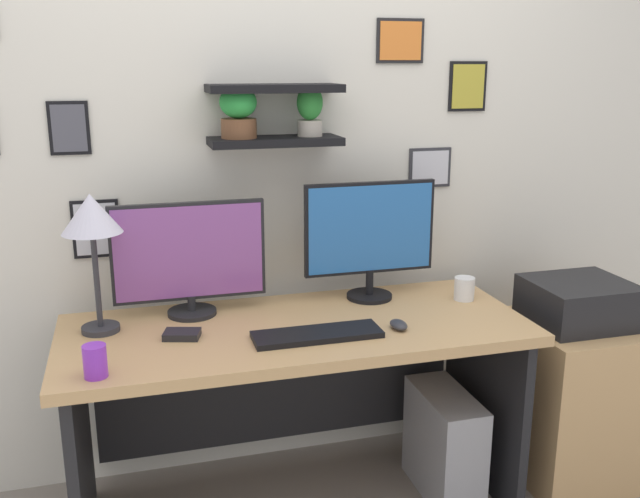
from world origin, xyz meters
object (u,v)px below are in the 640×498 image
at_px(computer_mouse, 399,325).
at_px(printer, 579,302).
at_px(desk, 294,372).
at_px(scissors_tray, 182,334).
at_px(keyboard, 317,334).
at_px(desk_lamp, 92,222).
at_px(computer_tower_right, 444,444).
at_px(drawer_cabinet, 569,398).
at_px(pen_cup, 95,361).
at_px(coffee_mug, 464,289).
at_px(monitor_left, 189,257).
at_px(monitor_right, 370,235).

xyz_separation_m(computer_mouse, printer, (0.80, 0.09, -0.02)).
xyz_separation_m(desk, scissors_tray, (-0.40, -0.07, 0.22)).
height_order(keyboard, scissors_tray, scissors_tray).
bearing_deg(desk, desk_lamp, 174.12).
bearing_deg(computer_tower_right, drawer_cabinet, 0.33).
height_order(desk, scissors_tray, scissors_tray).
bearing_deg(drawer_cabinet, desk_lamp, 174.59).
relative_size(desk, computer_mouse, 18.38).
bearing_deg(computer_tower_right, pen_cup, -170.72).
bearing_deg(computer_mouse, computer_tower_right, 19.37).
bearing_deg(coffee_mug, computer_tower_right, -131.77).
bearing_deg(computer_tower_right, desk, 169.72).
distance_m(desk_lamp, coffee_mug, 1.42).
height_order(scissors_tray, computer_tower_right, scissors_tray).
distance_m(computer_mouse, scissors_tray, 0.75).
distance_m(printer, computer_tower_right, 0.77).
bearing_deg(printer, desk, 174.88).
bearing_deg(monitor_left, desk_lamp, -163.92).
relative_size(desk, printer, 4.35).
bearing_deg(monitor_left, coffee_mug, -6.89).
bearing_deg(scissors_tray, keyboard, -15.06).
bearing_deg(desk_lamp, coffee_mug, -1.41).
bearing_deg(drawer_cabinet, keyboard, -175.49).
bearing_deg(monitor_right, drawer_cabinet, -18.63).
xyz_separation_m(desk, desk_lamp, (-0.67, 0.07, 0.60)).
height_order(monitor_right, printer, monitor_right).
relative_size(monitor_left, keyboard, 1.27).
distance_m(monitor_right, keyboard, 0.53).
xyz_separation_m(keyboard, pen_cup, (-0.72, -0.12, 0.04)).
relative_size(monitor_right, coffee_mug, 5.81).
bearing_deg(keyboard, monitor_left, 137.91).
bearing_deg(computer_tower_right, coffee_mug, 48.23).
distance_m(keyboard, scissors_tray, 0.46).
bearing_deg(coffee_mug, scissors_tray, -174.65).
height_order(computer_mouse, scissors_tray, computer_mouse).
relative_size(computer_mouse, computer_tower_right, 0.21).
distance_m(monitor_left, computer_mouse, 0.79).
distance_m(keyboard, desk_lamp, 0.85).
distance_m(pen_cup, printer, 1.82).
bearing_deg(monitor_left, computer_tower_right, -16.09).
bearing_deg(monitor_right, scissors_tray, -162.99).
bearing_deg(monitor_left, pen_cup, -124.84).
bearing_deg(monitor_right, computer_mouse, -92.22).
relative_size(computer_mouse, desk_lamp, 0.19).
bearing_deg(pen_cup, monitor_right, 24.69).
xyz_separation_m(coffee_mug, computer_tower_right, (-0.12, -0.14, -0.58)).
bearing_deg(desk_lamp, drawer_cabinet, -5.41).
distance_m(monitor_right, computer_mouse, 0.43).
bearing_deg(computer_mouse, scissors_tray, 170.69).
xyz_separation_m(pen_cup, computer_tower_right, (1.25, 0.20, -0.59)).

